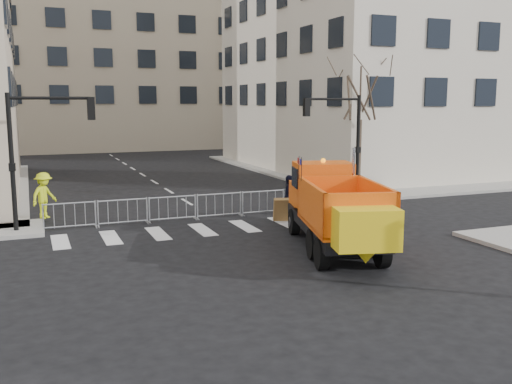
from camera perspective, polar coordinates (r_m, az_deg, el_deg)
name	(u,v)px	position (r m, az deg, el deg)	size (l,w,h in m)	color
ground	(285,262)	(18.30, 2.93, -7.03)	(120.00, 120.00, 0.00)	black
sidewalk_back	(207,213)	(26.03, -4.93, -2.07)	(64.00, 5.00, 0.15)	gray
building_far	(92,40)	(68.72, -16.07, 14.43)	(30.00, 18.00, 24.00)	#B6A68B
traffic_light_left	(12,164)	(23.58, -23.22, 2.54)	(0.18, 0.18, 5.40)	black
traffic_light_right	(358,148)	(30.11, 10.14, 4.36)	(0.18, 0.18, 5.40)	black
crowd_barriers	(196,207)	(24.89, -5.99, -1.48)	(12.60, 0.60, 1.10)	#9EA0A5
street_tree	(360,127)	(31.26, 10.31, 6.45)	(3.00, 3.00, 7.50)	#382B21
plow_truck	(335,207)	(19.54, 7.95, -1.48)	(4.61, 9.15, 3.43)	black
cop_a	(312,199)	(25.43, 5.64, -0.69)	(0.58, 0.38, 1.59)	black
cop_b	(310,200)	(24.31, 5.43, -0.81)	(0.91, 0.71, 1.86)	black
cop_c	(289,197)	(24.73, 3.33, -0.52)	(1.14, 0.47, 1.94)	black
worker	(44,195)	(25.77, -20.44, -0.33)	(1.27, 0.73, 1.97)	#D7E81B
newspaper_box	(333,194)	(27.55, 7.73, -0.18)	(0.45, 0.40, 1.10)	maroon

